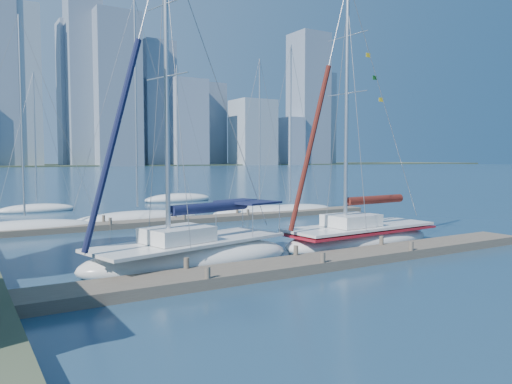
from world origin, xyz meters
TOP-DOWN VIEW (x-y plane):
  - ground at (0.00, 0.00)m, footprint 700.00×700.00m
  - near_dock at (0.00, 0.00)m, footprint 26.00×2.00m
  - far_dock at (2.00, 16.00)m, footprint 30.00×1.80m
  - sailboat_navy at (-3.99, 2.86)m, footprint 9.72×5.20m
  - sailboat_maroon at (5.36, 2.78)m, footprint 9.25×3.54m
  - bg_boat_0 at (-8.72, 16.64)m, footprint 8.50×4.85m
  - bg_boat_1 at (-1.29, 18.13)m, footprint 9.10×3.17m
  - bg_boat_3 at (8.51, 17.64)m, footprint 8.53×5.35m
  - bg_boat_4 at (11.17, 17.17)m, footprint 8.63×4.88m
  - bg_boat_6 at (-6.38, 29.32)m, footprint 6.41×3.75m
  - bg_boat_7 at (7.75, 32.70)m, footprint 7.32×2.66m
  - skyline at (27.94, 290.27)m, footprint 503.16×51.31m

SIDE VIEW (x-z plane):
  - ground at x=0.00m, z-range 0.00..0.00m
  - far_dock at x=2.00m, z-range 0.00..0.36m
  - near_dock at x=0.00m, z-range 0.00..0.40m
  - bg_boat_6 at x=-6.38m, z-range -5.72..6.21m
  - bg_boat_3 at x=8.51m, z-range -6.06..6.56m
  - bg_boat_4 at x=11.17m, z-range -6.70..7.22m
  - bg_boat_0 at x=-8.72m, z-range -6.36..6.90m
  - bg_boat_1 at x=-1.29m, z-range -7.62..8.20m
  - bg_boat_7 at x=7.75m, z-range -6.94..7.55m
  - sailboat_navy at x=-3.99m, z-range -5.86..7.87m
  - sailboat_maroon at x=5.36m, z-range -5.84..7.86m
  - skyline at x=27.94m, z-range -20.71..97.30m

